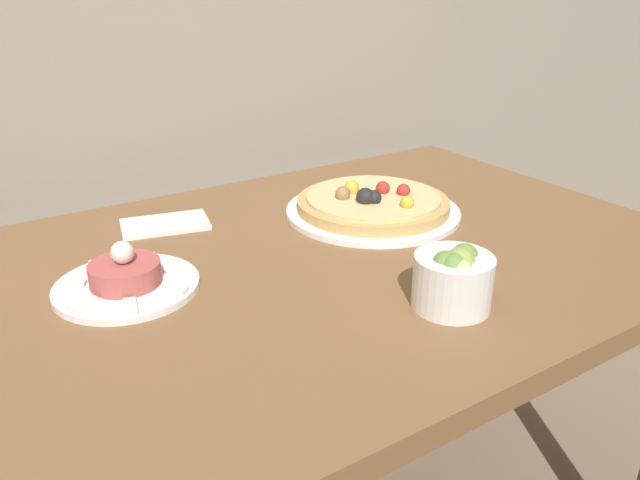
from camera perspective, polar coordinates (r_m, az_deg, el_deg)
name	(u,v)px	position (r m, az deg, el deg)	size (l,w,h in m)	color
dining_table	(315,309)	(1.03, -0.45, -6.30)	(1.22, 0.80, 0.72)	brown
pizza_plate	(373,205)	(1.15, 4.85, 3.20)	(0.32, 0.32, 0.06)	white
tartare_plate	(126,279)	(0.92, -17.31, -3.47)	(0.20, 0.20, 0.07)	white
small_bowl	(453,278)	(0.84, 12.10, -3.41)	(0.11, 0.11, 0.09)	white
napkin	(165,224)	(1.13, -13.98, 1.41)	(0.17, 0.12, 0.01)	white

